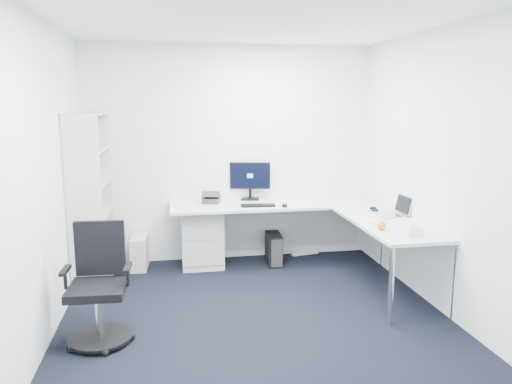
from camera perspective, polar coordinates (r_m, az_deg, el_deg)
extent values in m
plane|color=black|center=(4.66, 0.41, -15.23)|extent=(4.20, 4.20, 0.00)
plane|color=white|center=(4.26, 0.46, 19.63)|extent=(4.20, 4.20, 0.00)
cube|color=white|center=(6.32, -2.98, 4.34)|extent=(3.60, 0.02, 2.70)
cube|color=white|center=(2.27, 10.00, -6.89)|extent=(3.60, 0.02, 2.70)
cube|color=white|center=(4.32, -23.78, 0.62)|extent=(0.02, 4.20, 2.70)
cube|color=white|center=(4.91, 21.61, 1.85)|extent=(0.02, 4.20, 2.70)
cube|color=silver|center=(6.24, -6.21, -4.83)|extent=(0.50, 0.62, 0.76)
cube|color=black|center=(6.28, 2.03, -6.50)|extent=(0.19, 0.40, 0.38)
cube|color=beige|center=(6.27, -13.16, -6.74)|extent=(0.21, 0.42, 0.39)
cube|color=silver|center=(6.72, 5.60, -6.92)|extent=(0.38, 0.13, 0.04)
cube|color=black|center=(5.96, 0.23, -1.55)|extent=(0.42, 0.17, 0.02)
cube|color=black|center=(5.94, 3.27, -1.54)|extent=(0.08, 0.11, 0.03)
cube|color=silver|center=(5.44, 12.10, -2.99)|extent=(0.13, 0.40, 0.01)
sphere|color=orange|center=(5.03, 14.16, -3.73)|extent=(0.09, 0.09, 0.09)
cube|color=silver|center=(4.97, 17.35, -4.10)|extent=(0.16, 0.25, 0.08)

